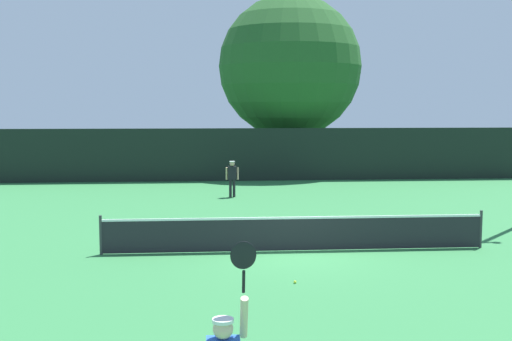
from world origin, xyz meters
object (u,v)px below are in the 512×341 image
Objects in this scene: large_tree at (290,67)px; parked_car_near at (393,154)px; player_receiving at (232,175)px; tennis_ball at (295,282)px.

large_tree is 2.38× the size of parked_car_near.
player_receiving is 17.95m from parked_car_near.
parked_car_near is at bearing -129.26° from player_receiving.
large_tree is (2.91, 23.40, 6.25)m from tennis_ball.
large_tree is at bearing 82.92° from tennis_ball.
player_receiving is 0.15× the size of large_tree.
large_tree is at bearing -111.06° from player_receiving.
player_receiving is 11.86m from large_tree.
tennis_ball is (0.90, -13.51, -0.93)m from player_receiving.
parked_car_near is at bearing 27.95° from large_tree.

